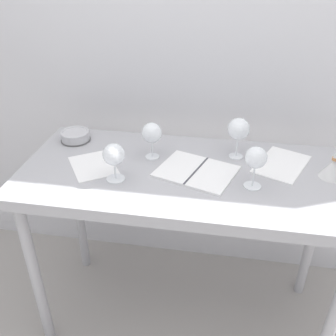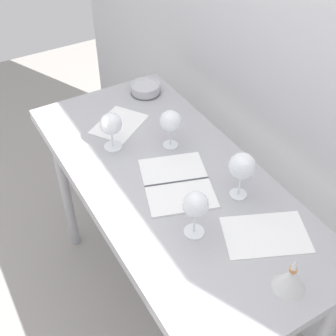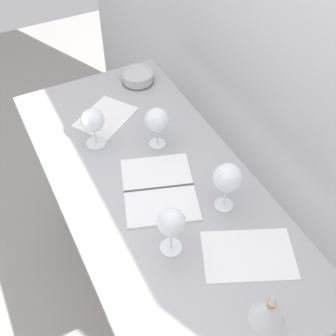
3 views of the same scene
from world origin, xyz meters
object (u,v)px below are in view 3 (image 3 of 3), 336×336
Objects in this scene: wine_glass_far_left at (157,121)px; tasting_sheet_lower at (106,117)px; wine_glass_near_right at (171,223)px; tasting_bowl at (138,77)px; wine_glass_near_left at (93,121)px; wine_glass_far_right at (228,179)px; tasting_sheet_upper at (248,255)px; open_notebook at (159,189)px; decanter_funnel at (269,312)px.

tasting_sheet_lower is at bearing -153.35° from wine_glass_far_left.
tasting_bowl is at bearing 162.30° from wine_glass_near_right.
wine_glass_far_left is (0.11, 0.21, 0.01)m from wine_glass_near_left.
wine_glass_far_left is at bearing -169.91° from wine_glass_far_right.
tasting_sheet_lower is at bearing -163.08° from wine_glass_far_right.
wine_glass_far_right is at bearing 10.09° from wine_glass_far_left.
tasting_bowl is (-0.16, 0.22, 0.02)m from tasting_sheet_lower.
wine_glass_far_left reaches higher than tasting_sheet_upper.
wine_glass_far_right is 0.50× the size of open_notebook.
wine_glass_far_right is at bearing 63.60° from open_notebook.
decanter_funnel is (1.15, -0.14, 0.01)m from tasting_bowl.
open_notebook is 0.64m from tasting_bowl.
tasting_sheet_lower is 1.71× the size of decanter_funnel.
wine_glass_far_right is 0.24m from wine_glass_near_right.
tasting_sheet_upper is (0.67, 0.24, -0.11)m from wine_glass_near_left.
tasting_sheet_lower is at bearing 175.85° from wine_glass_near_right.
open_notebook is (0.21, -0.10, -0.11)m from wine_glass_far_left.
decanter_funnel is (0.99, 0.08, 0.04)m from tasting_sheet_lower.
wine_glass_near_left reaches higher than tasting_sheet_upper.
wine_glass_near_left is 0.97× the size of wine_glass_far_left.
decanter_funnel is (0.75, -0.04, -0.07)m from wine_glass_far_left.
tasting_bowl reaches higher than tasting_sheet_lower.
decanter_funnel is (0.38, -0.11, -0.09)m from wine_glass_far_right.
tasting_bowl is (-0.40, 0.10, -0.09)m from wine_glass_far_left.
tasting_sheet_upper is 0.81m from tasting_sheet_lower.
wine_glass_far_right is 0.64m from tasting_sheet_lower.
wine_glass_near_right is 1.30× the size of decanter_funnel.
wine_glass_near_left is 1.19× the size of decanter_funnel.
wine_glass_near_right is at bearing -37.54° from tasting_sheet_lower.
tasting_sheet_lower is (-0.13, 0.09, -0.11)m from wine_glass_near_left.
wine_glass_far_left is 0.76m from decanter_funnel.
open_notebook is 0.38m from tasting_sheet_upper.
open_notebook is 2.61× the size of tasting_bowl.
wine_glass_near_right is 1.06× the size of wine_glass_far_left.
wine_glass_near_left is at bearing -117.89° from wine_glass_far_left.
tasting_sheet_upper is 2.07× the size of decanter_funnel.
open_notebook is at bearing -30.46° from tasting_sheet_lower.
wine_glass_near_left is at bearing -150.38° from wine_glass_far_right.
tasting_sheet_lower is (-0.44, -0.02, -0.00)m from open_notebook.
decanter_funnel is at bearing 10.87° from wine_glass_near_left.
open_notebook reaches higher than tasting_sheet_upper.
wine_glass_far_left is (-0.37, -0.07, -0.02)m from wine_glass_far_right.
tasting_sheet_upper is at bearing -4.11° from tasting_bowl.
wine_glass_near_left is 0.88m from decanter_funnel.
wine_glass_near_right is (0.54, 0.04, 0.02)m from wine_glass_near_left.
open_notebook is (0.32, 0.11, -0.10)m from wine_glass_near_left.
wine_glass_far_left is at bearing -6.74° from tasting_sheet_lower.
tasting_sheet_lower is 0.27m from tasting_bowl.
decanter_funnel is at bearing -3.04° from wine_glass_far_left.
wine_glass_near_left is 1.12× the size of tasting_bowl.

